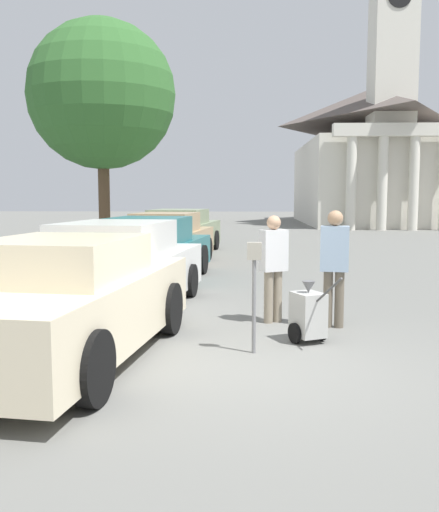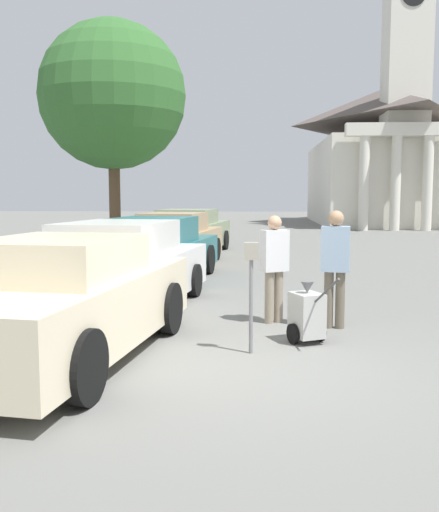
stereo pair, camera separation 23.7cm
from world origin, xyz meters
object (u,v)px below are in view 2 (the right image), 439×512
object	(u,v)px
parked_car_tan	(175,241)
person_worker	(274,262)
parked_car_white	(122,270)
equipment_cart	(307,315)
church	(383,149)
parking_meter	(251,277)
parked_car_teal	(155,252)
person_supervisor	(335,261)
parked_car_sage	(189,233)
parked_car_cream	(66,301)

from	to	relation	value
parked_car_tan	person_worker	world-z (taller)	person_worker
parked_car_white	equipment_cart	bearing A→B (deg)	-24.89
parked_car_white	church	xyz separation A→B (m)	(10.79, 30.29, 4.36)
person_worker	equipment_cart	distance (m)	1.39
parking_meter	church	world-z (taller)	church
person_worker	equipment_cart	xyz separation A→B (m)	(0.41, -1.19, -0.57)
parked_car_white	parking_meter	xyz separation A→B (m)	(2.26, -2.49, 0.28)
parked_car_teal	church	size ratio (longest dim) A/B	0.26
parked_car_white	church	distance (m)	32.45
parked_car_tan	equipment_cart	bearing A→B (deg)	-62.45
parked_car_white	person_worker	xyz separation A→B (m)	(2.60, -0.73, 0.25)
person_supervisor	church	distance (m)	32.41
parked_car_white	person_worker	size ratio (longest dim) A/B	3.13
parking_meter	person_worker	distance (m)	1.80
church	parking_meter	bearing A→B (deg)	-104.59
parked_car_tan	parked_car_sage	distance (m)	3.28
parked_car_teal	person_supervisor	distance (m)	5.49
parked_car_tan	person_worker	bearing A→B (deg)	-62.32
parked_car_cream	person_worker	size ratio (longest dim) A/B	2.87
parked_car_sage	parked_car_cream	bearing A→B (deg)	-82.36
parked_car_tan	parked_car_sage	size ratio (longest dim) A/B	0.93
parked_car_cream	equipment_cart	xyz separation A→B (m)	(3.01, 0.96, -0.33)
parked_car_white	person_worker	distance (m)	2.71
parked_car_white	parked_car_teal	bearing A→B (deg)	97.64
parked_car_sage	parking_meter	size ratio (longest dim) A/B	3.69
parked_car_teal	parking_meter	xyz separation A→B (m)	(2.26, -5.69, 0.29)
parked_car_tan	parking_meter	world-z (taller)	parked_car_tan
parked_car_cream	person_supervisor	size ratio (longest dim) A/B	2.72
person_supervisor	parked_car_white	bearing A→B (deg)	-6.46
parked_car_white	equipment_cart	world-z (taller)	parked_car_white
parked_car_tan	parking_meter	bearing A→B (deg)	-68.10
parked_car_white	parking_meter	world-z (taller)	parked_car_white
parked_car_sage	person_worker	bearing A→B (deg)	-68.35
parked_car_teal	church	bearing A→B (deg)	75.92
parking_meter	church	bearing A→B (deg)	75.41
parked_car_tan	person_worker	xyz separation A→B (m)	(2.60, -7.12, 0.26)
parking_meter	parked_car_teal	bearing A→B (deg)	111.67
parked_car_white	parked_car_teal	size ratio (longest dim) A/B	0.98
parked_car_white	person_supervisor	size ratio (longest dim) A/B	2.97
equipment_cart	parked_car_sage	bearing A→B (deg)	79.35
parked_car_cream	parking_meter	distance (m)	2.31
parking_meter	person_supervisor	size ratio (longest dim) A/B	0.80
parked_car_sage	church	distance (m)	23.67
parked_car_white	parked_car_cream	bearing A→B (deg)	-82.34
parked_car_cream	parked_car_teal	xyz separation A→B (m)	(-0.00, 6.08, -0.02)
person_worker	parked_car_white	bearing A→B (deg)	-44.35
parked_car_white	church	size ratio (longest dim) A/B	0.26
parked_car_tan	parked_car_sage	xyz separation A→B (m)	(0.00, 3.28, 0.02)
parked_car_teal	parked_car_sage	bearing A→B (deg)	97.62
parked_car_cream	parked_car_tan	world-z (taller)	parked_car_cream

